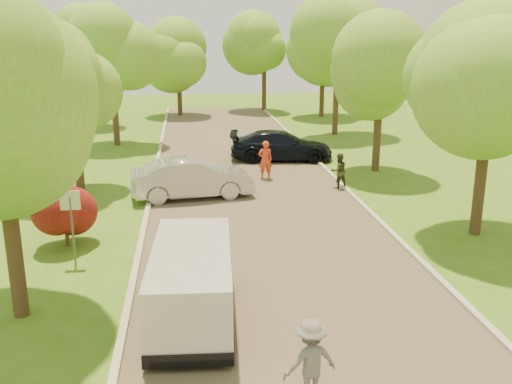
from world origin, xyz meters
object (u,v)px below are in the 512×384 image
street_sign (71,212)px  silver_sedan (192,178)px  skateboarder (310,361)px  minivan (192,282)px  dark_sedan (281,146)px  person_striped (265,160)px  person_olive (339,171)px

street_sign → silver_sedan: bearing=61.9°
street_sign → skateboarder: (5.31, -7.10, -0.68)m
street_sign → silver_sedan: 7.33m
minivan → skateboarder: (2.01, -3.50, -0.02)m
dark_sedan → person_striped: person_striped is taller
dark_sedan → person_olive: (1.50, -5.77, -0.00)m
skateboarder → street_sign: bearing=-67.2°
minivan → dark_sedan: 17.13m
silver_sedan → skateboarder: (1.87, -13.52, 0.09)m
minivan → silver_sedan: size_ratio=0.97×
skateboarder → silver_sedan: bearing=-96.1°
street_sign → dark_sedan: street_sign is taller
dark_sedan → skateboarder: bearing=178.8°
minivan → silver_sedan: 10.02m
dark_sedan → skateboarder: size_ratio=3.36×
street_sign → silver_sedan: (3.44, 6.43, -0.77)m
silver_sedan → person_striped: (3.31, 2.65, 0.08)m
minivan → dark_sedan: size_ratio=0.89×
minivan → skateboarder: minivan is taller
skateboarder → dark_sedan: bearing=-111.9°
silver_sedan → person_olive: (6.16, 0.65, -0.03)m
silver_sedan → person_striped: size_ratio=2.76×
street_sign → person_olive: (9.60, 7.07, -0.81)m
skateboarder → person_striped: person_striped is taller
silver_sedan → person_striped: person_striped is taller
street_sign → person_striped: 11.33m
silver_sedan → person_striped: 4.24m
silver_sedan → dark_sedan: size_ratio=0.92×
street_sign → minivan: 4.93m
minivan → street_sign: bearing=135.7°
street_sign → person_olive: size_ratio=1.44×
person_striped → minivan: bearing=73.0°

